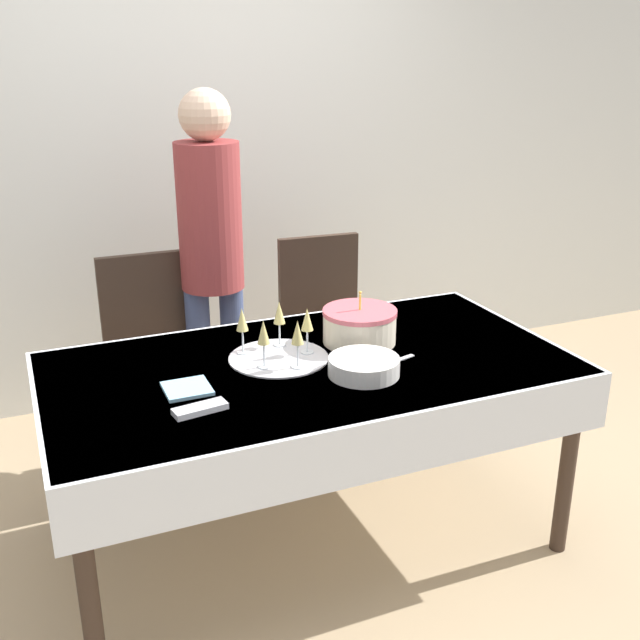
# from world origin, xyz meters

# --- Properties ---
(ground_plane) EXTENTS (12.00, 12.00, 0.00)m
(ground_plane) POSITION_xyz_m (0.00, 0.00, 0.00)
(ground_plane) COLOR tan
(wall_back) EXTENTS (8.00, 0.05, 2.70)m
(wall_back) POSITION_xyz_m (0.00, 1.60, 1.35)
(wall_back) COLOR silver
(wall_back) RESTS_ON ground_plane
(dining_table) EXTENTS (1.87, 0.99, 0.76)m
(dining_table) POSITION_xyz_m (0.00, 0.00, 0.66)
(dining_table) COLOR white
(dining_table) RESTS_ON ground_plane
(dining_chair_far_left) EXTENTS (0.42, 0.42, 0.98)m
(dining_chair_far_left) POSITION_xyz_m (-0.41, 0.82, 0.54)
(dining_chair_far_left) COLOR #38281E
(dining_chair_far_left) RESTS_ON ground_plane
(dining_chair_far_right) EXTENTS (0.44, 0.44, 0.98)m
(dining_chair_far_right) POSITION_xyz_m (0.42, 0.82, 0.54)
(dining_chair_far_right) COLOR #38281E
(dining_chair_far_right) RESTS_ON ground_plane
(birthday_cake) EXTENTS (0.28, 0.28, 0.21)m
(birthday_cake) POSITION_xyz_m (0.25, 0.11, 0.83)
(birthday_cake) COLOR beige
(birthday_cake) RESTS_ON dining_table
(champagne_tray) EXTENTS (0.36, 0.36, 0.18)m
(champagne_tray) POSITION_xyz_m (-0.09, 0.08, 0.83)
(champagne_tray) COLOR silver
(champagne_tray) RESTS_ON dining_table
(plate_stack_main) EXTENTS (0.25, 0.25, 0.06)m
(plate_stack_main) POSITION_xyz_m (0.13, -0.17, 0.79)
(plate_stack_main) COLOR silver
(plate_stack_main) RESTS_ON dining_table
(cake_knife) EXTENTS (0.29, 0.10, 0.00)m
(cake_knife) POSITION_xyz_m (0.23, -0.13, 0.76)
(cake_knife) COLOR silver
(cake_knife) RESTS_ON dining_table
(fork_pile) EXTENTS (0.18, 0.08, 0.02)m
(fork_pile) POSITION_xyz_m (-0.46, -0.22, 0.77)
(fork_pile) COLOR silver
(fork_pile) RESTS_ON dining_table
(napkin_pile) EXTENTS (0.15, 0.15, 0.01)m
(napkin_pile) POSITION_xyz_m (-0.46, -0.05, 0.77)
(napkin_pile) COLOR #8CC6E0
(napkin_pile) RESTS_ON dining_table
(person_standing) EXTENTS (0.28, 0.28, 1.67)m
(person_standing) POSITION_xyz_m (-0.12, 0.85, 1.01)
(person_standing) COLOR #3F4C72
(person_standing) RESTS_ON ground_plane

